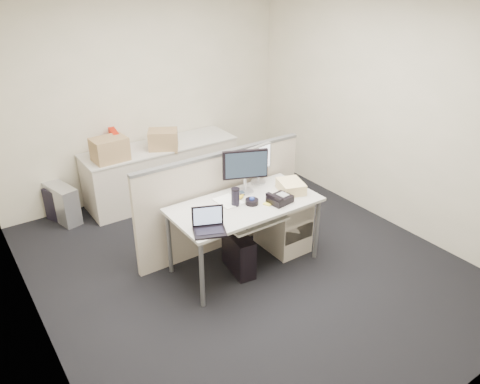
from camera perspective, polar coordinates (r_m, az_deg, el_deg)
floor at (r=5.03m, az=0.56°, el=-8.81°), size 4.00×4.50×0.01m
wall_back at (r=6.28m, az=-11.48°, el=11.64°), size 4.00×0.02×2.70m
wall_front at (r=3.04m, az=26.01°, el=-7.26°), size 4.00×0.02×2.70m
wall_left at (r=3.72m, az=-25.49°, el=-0.96°), size 0.02×4.50×2.70m
wall_right at (r=5.72m, az=17.50°, el=9.52°), size 0.02×4.50×2.70m
desk at (r=4.68m, az=0.60°, el=-2.10°), size 1.50×0.75×0.73m
keyboard_tray at (r=4.57m, az=1.89°, el=-3.48°), size 0.62×0.32×0.02m
drawer_pedestal at (r=5.17m, az=5.26°, el=-3.53°), size 0.40×0.55×0.65m
cubicle_partition at (r=5.06m, az=-2.30°, el=-1.25°), size 2.00×0.06×1.10m
back_counter at (r=6.33m, az=-9.50°, el=2.40°), size 2.00×0.60×0.72m
monitor_main at (r=4.78m, az=0.62°, el=2.54°), size 0.50×0.35×0.47m
monitor_small at (r=5.00m, az=2.26°, el=3.36°), size 0.37×0.23×0.42m
laptop at (r=4.12m, az=-3.76°, el=-3.70°), size 0.35×0.31×0.21m
trackball at (r=4.63m, az=1.46°, el=-1.19°), size 0.17×0.17×0.05m
desk_phone at (r=4.67m, az=4.89°, el=-0.88°), size 0.24×0.21×0.07m
paper_stack at (r=4.67m, az=-1.45°, el=-1.15°), size 0.23×0.28×0.01m
sticky_pad at (r=4.64m, az=3.44°, el=-1.42°), size 0.10×0.10×0.01m
travel_mug at (r=4.57m, az=-0.57°, el=-0.68°), size 0.10×0.10×0.17m
banana at (r=4.71m, az=-0.09°, el=-0.73°), size 0.17×0.11×0.04m
cellphone at (r=4.84m, az=0.21°, el=-0.09°), size 0.08×0.13×0.02m
manila_folders at (r=4.89m, az=6.22°, el=0.67°), size 0.31×0.36×0.11m
keyboard at (r=4.60m, az=1.86°, el=-2.92°), size 0.52×0.30×0.03m
pc_tower_desk at (r=4.83m, az=-0.17°, el=-7.43°), size 0.24×0.47×0.42m
pc_tower_spare_dark at (r=6.12m, az=-20.89°, el=-1.57°), size 0.34×0.47×0.41m
pc_tower_spare_silver at (r=6.11m, az=-20.84°, el=-1.30°), size 0.31×0.54×0.47m
cardboard_box_left at (r=5.80m, az=-15.59°, el=4.95°), size 0.41×0.32×0.30m
cardboard_box_right at (r=6.05m, az=-9.35°, el=6.26°), size 0.45×0.42×0.26m
red_binder at (r=6.04m, az=-14.99°, el=5.89°), size 0.12×0.33×0.30m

